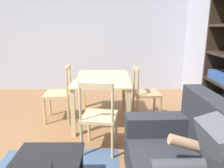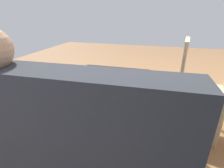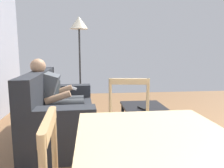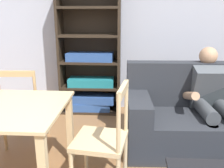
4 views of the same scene
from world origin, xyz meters
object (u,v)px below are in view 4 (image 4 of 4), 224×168
at_px(couch, 206,117).
at_px(dining_chair_near_wall, 25,106).
at_px(dining_chair_facing_couch, 104,140).
at_px(bookshelf, 90,64).
at_px(person_lounging, 212,98).

height_order(couch, dining_chair_near_wall, couch).
bearing_deg(dining_chair_facing_couch, bookshelf, 101.68).
bearing_deg(dining_chair_near_wall, dining_chair_facing_couch, -36.45).
distance_m(couch, bookshelf, 1.80).
distance_m(bookshelf, dining_chair_near_wall, 1.26).
bearing_deg(dining_chair_facing_couch, dining_chair_near_wall, 143.55).
distance_m(bookshelf, dining_chair_facing_couch, 1.85).
bearing_deg(person_lounging, dining_chair_near_wall, -176.89).
height_order(couch, bookshelf, bookshelf).
bearing_deg(person_lounging, bookshelf, 147.96).
relative_size(couch, dining_chair_near_wall, 2.01).
bearing_deg(couch, bookshelf, 146.97).
height_order(couch, dining_chair_facing_couch, dining_chair_facing_couch).
relative_size(couch, dining_chair_facing_couch, 1.95).
relative_size(person_lounging, dining_chair_facing_couch, 1.18).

